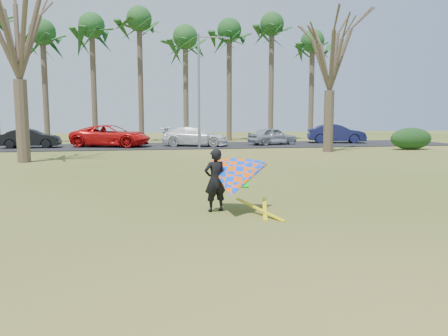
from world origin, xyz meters
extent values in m
plane|color=#2B5111|center=(0.00, 0.00, 0.00)|extent=(100.00, 100.00, 0.00)
cube|color=black|center=(0.00, 25.00, 0.03)|extent=(46.00, 7.00, 0.06)
cylinder|color=#483A2B|center=(-10.00, 31.00, 4.50)|extent=(0.48, 0.48, 9.00)
ellipsoid|color=#184318|center=(-10.00, 31.00, 9.30)|extent=(4.84, 4.84, 3.08)
cylinder|color=brown|center=(-6.00, 31.00, 4.85)|extent=(0.48, 0.48, 9.70)
ellipsoid|color=#1C4819|center=(-6.00, 31.00, 10.00)|extent=(4.84, 4.84, 3.08)
cylinder|color=brown|center=(-2.00, 31.00, 5.20)|extent=(0.48, 0.48, 10.40)
ellipsoid|color=#184418|center=(-2.00, 31.00, 10.70)|extent=(4.84, 4.84, 3.08)
cylinder|color=brown|center=(2.00, 31.00, 4.50)|extent=(0.48, 0.48, 9.00)
ellipsoid|color=#1C4A1A|center=(2.00, 31.00, 9.30)|extent=(4.84, 4.84, 3.08)
cylinder|color=#4B3A2D|center=(6.00, 31.00, 4.85)|extent=(0.48, 0.48, 9.70)
ellipsoid|color=#1A4819|center=(6.00, 31.00, 10.00)|extent=(4.84, 4.84, 3.08)
cylinder|color=#47392A|center=(10.00, 31.00, 5.20)|extent=(0.48, 0.48, 10.40)
ellipsoid|color=#184117|center=(10.00, 31.00, 10.70)|extent=(4.84, 4.84, 3.08)
cylinder|color=brown|center=(14.00, 31.00, 4.50)|extent=(0.48, 0.48, 9.00)
ellipsoid|color=#1A4A1D|center=(14.00, 31.00, 9.30)|extent=(4.84, 4.84, 3.08)
cylinder|color=#49382C|center=(-8.00, 15.00, 2.10)|extent=(0.64, 0.64, 4.20)
cylinder|color=#453529|center=(10.00, 18.00, 1.99)|extent=(0.64, 0.64, 3.99)
cylinder|color=gray|center=(2.00, 22.00, 4.00)|extent=(0.16, 0.16, 8.00)
cylinder|color=gray|center=(3.00, 22.00, 7.80)|extent=(2.00, 0.10, 0.10)
cube|color=gray|center=(4.00, 22.00, 7.75)|extent=(0.40, 0.18, 0.12)
ellipsoid|color=#133413|center=(16.50, 18.69, 0.76)|extent=(3.06, 1.39, 1.53)
imported|color=black|center=(-9.89, 24.58, 0.73)|extent=(4.09, 1.43, 1.35)
imported|color=red|center=(-4.25, 24.62, 0.86)|extent=(6.33, 4.34, 1.61)
imported|color=white|center=(1.97, 24.14, 0.79)|extent=(5.41, 3.57, 1.46)
imported|color=#9CA0A9|center=(8.21, 24.53, 0.74)|extent=(4.28, 2.65, 1.36)
imported|color=#161943|center=(14.14, 25.60, 0.84)|extent=(5.02, 2.86, 1.57)
imported|color=black|center=(-0.25, 1.92, 0.80)|extent=(0.66, 0.52, 1.60)
cone|color=#0546FD|center=(0.20, 1.67, 0.85)|extent=(2.13, 2.39, 2.02)
cube|color=#0CBF19|center=(0.32, 1.59, 0.80)|extent=(0.62, 0.60, 0.24)
cube|color=yellow|center=(0.75, 1.32, 0.01)|extent=(0.85, 1.66, 0.28)
cube|color=yellow|center=(0.95, 1.52, 0.01)|extent=(0.56, 1.76, 0.22)
camera|label=1|loc=(-2.06, -8.85, 2.46)|focal=35.00mm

